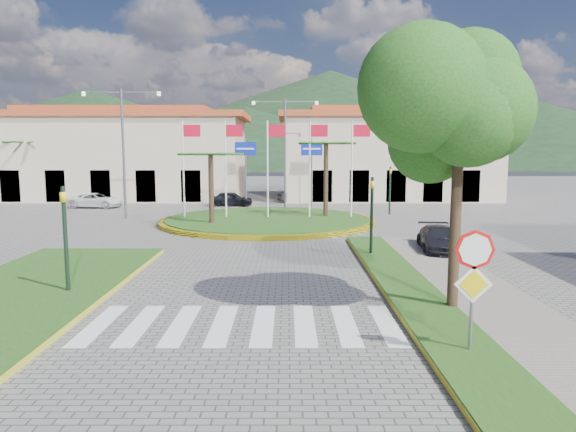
{
  "coord_description": "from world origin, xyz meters",
  "views": [
    {
      "loc": [
        1.19,
        -8.03,
        4.18
      ],
      "look_at": [
        1.2,
        8.0,
        2.16
      ],
      "focal_mm": 32.0,
      "sensor_mm": 36.0,
      "label": 1
    }
  ],
  "objects_px": {
    "white_van": "(95,200)",
    "car_dark_b": "(297,196)",
    "roundabout_island": "(268,220)",
    "car_dark_a": "(231,199)",
    "stop_sign": "(474,272)",
    "car_side_right": "(439,240)",
    "deciduous_tree": "(460,112)"
  },
  "relations": [
    {
      "from": "stop_sign",
      "to": "car_side_right",
      "type": "distance_m",
      "value": 11.37
    },
    {
      "from": "car_dark_b",
      "to": "car_side_right",
      "type": "relative_size",
      "value": 0.86
    },
    {
      "from": "roundabout_island",
      "to": "car_dark_a",
      "type": "xyz_separation_m",
      "value": [
        -3.19,
        9.52,
        0.39
      ]
    },
    {
      "from": "roundabout_island",
      "to": "car_dark_a",
      "type": "bearing_deg",
      "value": 108.51
    },
    {
      "from": "car_side_right",
      "to": "roundabout_island",
      "type": "bearing_deg",
      "value": 136.81
    },
    {
      "from": "roundabout_island",
      "to": "stop_sign",
      "type": "height_order",
      "value": "roundabout_island"
    },
    {
      "from": "deciduous_tree",
      "to": "stop_sign",
      "type": "bearing_deg",
      "value": -101.18
    },
    {
      "from": "deciduous_tree",
      "to": "white_van",
      "type": "bearing_deg",
      "value": 126.59
    },
    {
      "from": "stop_sign",
      "to": "car_dark_b",
      "type": "xyz_separation_m",
      "value": [
        -2.9,
        32.46,
        -1.26
      ]
    },
    {
      "from": "car_dark_b",
      "to": "car_dark_a",
      "type": "bearing_deg",
      "value": 98.71
    },
    {
      "from": "car_dark_a",
      "to": "car_dark_b",
      "type": "relative_size",
      "value": 1.01
    },
    {
      "from": "car_dark_a",
      "to": "white_van",
      "type": "bearing_deg",
      "value": 102.09
    },
    {
      "from": "white_van",
      "to": "car_dark_b",
      "type": "height_order",
      "value": "white_van"
    },
    {
      "from": "car_side_right",
      "to": "deciduous_tree",
      "type": "bearing_deg",
      "value": -96.97
    },
    {
      "from": "car_dark_a",
      "to": "car_side_right",
      "type": "height_order",
      "value": "car_dark_a"
    },
    {
      "from": "deciduous_tree",
      "to": "car_side_right",
      "type": "distance_m",
      "value": 9.43
    },
    {
      "from": "car_dark_a",
      "to": "deciduous_tree",
      "type": "bearing_deg",
      "value": -157.0
    },
    {
      "from": "roundabout_island",
      "to": "car_side_right",
      "type": "relative_size",
      "value": 3.36
    },
    {
      "from": "white_van",
      "to": "car_side_right",
      "type": "height_order",
      "value": "white_van"
    },
    {
      "from": "roundabout_island",
      "to": "car_dark_b",
      "type": "relative_size",
      "value": 3.92
    },
    {
      "from": "car_dark_a",
      "to": "car_side_right",
      "type": "bearing_deg",
      "value": -145.2
    },
    {
      "from": "stop_sign",
      "to": "white_van",
      "type": "distance_m",
      "value": 33.63
    },
    {
      "from": "roundabout_island",
      "to": "car_dark_b",
      "type": "bearing_deg",
      "value": 80.88
    },
    {
      "from": "stop_sign",
      "to": "car_side_right",
      "type": "relative_size",
      "value": 0.7
    },
    {
      "from": "white_van",
      "to": "car_dark_a",
      "type": "distance_m",
      "value": 10.14
    },
    {
      "from": "stop_sign",
      "to": "deciduous_tree",
      "type": "height_order",
      "value": "deciduous_tree"
    },
    {
      "from": "roundabout_island",
      "to": "car_side_right",
      "type": "bearing_deg",
      "value": -50.32
    },
    {
      "from": "car_dark_b",
      "to": "deciduous_tree",
      "type": "bearing_deg",
      "value": 166.23
    },
    {
      "from": "deciduous_tree",
      "to": "car_dark_b",
      "type": "bearing_deg",
      "value": 96.78
    },
    {
      "from": "deciduous_tree",
      "to": "car_side_right",
      "type": "xyz_separation_m",
      "value": [
        2.0,
        7.96,
        -4.63
      ]
    },
    {
      "from": "stop_sign",
      "to": "car_side_right",
      "type": "bearing_deg",
      "value": 76.7
    },
    {
      "from": "roundabout_island",
      "to": "stop_sign",
      "type": "xyz_separation_m",
      "value": [
        4.9,
        -20.04,
        1.62
      ]
    }
  ]
}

